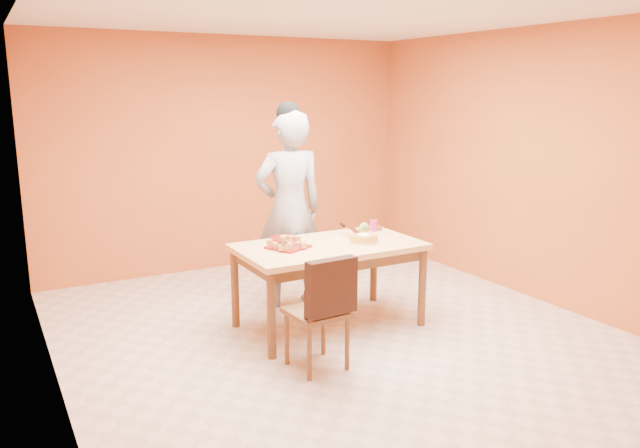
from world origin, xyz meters
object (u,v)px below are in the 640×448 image
egg_ornament (364,230)px  dining_chair (318,310)px  checker_tin (376,228)px  person (289,210)px  dining_table (329,254)px  magenta_glass (374,226)px  pastry_platter (288,247)px  sponge_cake (364,238)px  red_dinner_plate (285,238)px

egg_ornament → dining_chair: bearing=-149.0°
dining_chair → egg_ornament: (0.92, 0.80, 0.36)m
checker_tin → person: bearing=148.8°
dining_table → magenta_glass: size_ratio=15.44×
dining_chair → egg_ornament: size_ratio=6.63×
dining_chair → checker_tin: dining_chair is taller
dining_table → pastry_platter: 0.39m
pastry_platter → sponge_cake: size_ratio=1.18×
dining_chair → sponge_cake: bearing=34.4°
red_dinner_plate → magenta_glass: magenta_glass is taller
person → pastry_platter: bearing=68.9°
person → pastry_platter: 0.76m
sponge_cake → magenta_glass: size_ratio=2.42×
magenta_glass → checker_tin: (0.05, 0.03, -0.04)m
pastry_platter → red_dinner_plate: size_ratio=1.09×
dining_chair → pastry_platter: 0.83m
pastry_platter → checker_tin: bearing=11.9°
person → pastry_platter: person is taller
dining_chair → red_dinner_plate: size_ratio=3.34×
magenta_glass → checker_tin: 0.07m
dining_table → magenta_glass: (0.63, 0.24, 0.15)m
dining_table → checker_tin: checker_tin is taller
dining_chair → pastry_platter: size_ratio=3.05×
dining_chair → magenta_glass: size_ratio=8.73×
pastry_platter → checker_tin: checker_tin is taller
pastry_platter → magenta_glass: bearing=10.9°
egg_ornament → checker_tin: size_ratio=1.23×
red_dinner_plate → egg_ornament: bearing=-22.2°
magenta_glass → red_dinner_plate: bearing=173.0°
red_dinner_plate → sponge_cake: size_ratio=1.08×
dining_chair → sponge_cake: 1.07m
checker_tin → red_dinner_plate: bearing=175.1°
dining_chair → person: bearing=68.6°
dining_table → red_dinner_plate: (-0.26, 0.35, 0.10)m
person → sponge_cake: (0.34, -0.80, -0.15)m
dining_chair → checker_tin: bearing=36.5°
magenta_glass → egg_ornament: bearing=-142.6°
dining_table → pastry_platter: bearing=172.8°
pastry_platter → egg_ornament: egg_ornament is taller
dining_table → pastry_platter: pastry_platter is taller
dining_chair → red_dinner_plate: (0.25, 1.07, 0.30)m
egg_ornament → person: bearing=116.0°
red_dinner_plate → dining_table: bearing=-53.5°
sponge_cake → person: bearing=112.9°
dining_chair → red_dinner_plate: bearing=73.7°
checker_tin → dining_table: bearing=-158.3°
pastry_platter → checker_tin: size_ratio=2.66×
dining_table → sponge_cake: sponge_cake is taller
dining_table → egg_ornament: 0.45m
sponge_cake → egg_ornament: (0.12, 0.17, 0.03)m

